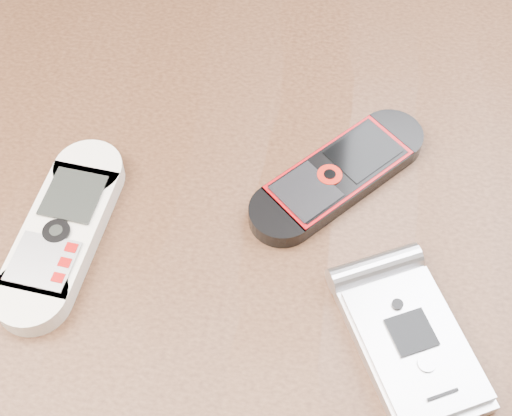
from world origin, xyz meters
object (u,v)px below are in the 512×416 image
Objects in this scene: nokia_black_red at (338,175)px; table at (250,287)px; nokia_white at (62,231)px; motorola_razr at (411,342)px.

table is at bearing -104.19° from nokia_black_red.
nokia_black_red is at bearing 31.65° from table.
nokia_white reaches higher than table.
table is 0.18m from motorola_razr.
motorola_razr is (0.11, -0.08, 0.11)m from table.
table is at bearing 116.53° from motorola_razr.
nokia_black_red is 1.26× the size of motorola_razr.
motorola_razr is (0.05, -0.12, 0.00)m from nokia_black_red.
nokia_black_red is at bearing 86.82° from motorola_razr.
motorola_razr is at bearing -6.28° from nokia_white.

